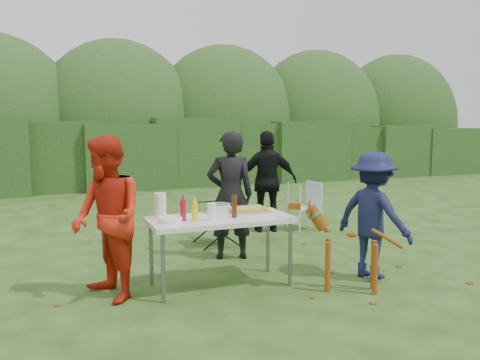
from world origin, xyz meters
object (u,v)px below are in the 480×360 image
object	(u,v)px
dog	(351,248)
mustard_bottle	(195,211)
person_black_puffy	(268,181)
camping_chair	(216,212)
beer_bottle	(234,206)
ketchup_bottle	(183,210)
person_cook	(230,195)
paper_towel_roll	(160,206)
folding_table	(220,222)
lawn_chair	(304,206)
person_red_jacket	(107,218)
child	(373,215)

from	to	relation	value
dog	mustard_bottle	xyz separation A→B (m)	(-1.51, 0.53, 0.39)
person_black_puffy	camping_chair	world-z (taller)	person_black_puffy
person_black_puffy	beer_bottle	xyz separation A→B (m)	(-1.43, -2.28, 0.07)
person_black_puffy	ketchup_bottle	distance (m)	3.00
person_cook	paper_towel_roll	distance (m)	1.32
camping_chair	dog	bearing A→B (deg)	103.02
folding_table	lawn_chair	bearing A→B (deg)	44.53
person_red_jacket	child	world-z (taller)	person_red_jacket
camping_chair	beer_bottle	size ratio (longest dim) A/B	3.86
person_red_jacket	lawn_chair	xyz separation A→B (m)	(3.33, 2.11, -0.43)
person_cook	person_black_puffy	distance (m)	1.65
person_red_jacket	paper_towel_roll	distance (m)	0.59
camping_chair	ketchup_bottle	distance (m)	2.01
person_red_jacket	beer_bottle	world-z (taller)	person_red_jacket
mustard_bottle	beer_bottle	size ratio (longest dim) A/B	0.83
folding_table	camping_chair	xyz separation A→B (m)	(0.53, 1.69, -0.22)
camping_chair	child	bearing A→B (deg)	116.63
lawn_chair	mustard_bottle	size ratio (longest dim) A/B	3.83
person_black_puffy	dog	bearing A→B (deg)	95.60
person_red_jacket	ketchup_bottle	distance (m)	0.75
camping_chair	paper_towel_roll	bearing A→B (deg)	50.04
lawn_chair	beer_bottle	distance (m)	3.03
person_cook	mustard_bottle	xyz separation A→B (m)	(-0.78, -1.08, 0.03)
folding_table	paper_towel_roll	size ratio (longest dim) A/B	5.77
folding_table	ketchup_bottle	size ratio (longest dim) A/B	6.82
folding_table	ketchup_bottle	distance (m)	0.44
child	person_red_jacket	bearing A→B (deg)	61.39
person_black_puffy	ketchup_bottle	size ratio (longest dim) A/B	7.20
lawn_chair	ketchup_bottle	bearing A→B (deg)	31.59
ketchup_bottle	dog	bearing A→B (deg)	-20.23
person_red_jacket	paper_towel_roll	xyz separation A→B (m)	(0.56, 0.17, 0.06)
folding_table	paper_towel_roll	xyz separation A→B (m)	(-0.59, 0.20, 0.18)
person_black_puffy	child	size ratio (longest dim) A/B	1.12
person_black_puffy	person_red_jacket	bearing A→B (deg)	51.81
folding_table	lawn_chair	distance (m)	3.06
lawn_chair	paper_towel_roll	bearing A→B (deg)	26.58
child	beer_bottle	world-z (taller)	child
person_cook	camping_chair	world-z (taller)	person_cook
camping_chair	ketchup_bottle	bearing A→B (deg)	58.32
person_red_jacket	dog	distance (m)	2.47
ketchup_bottle	beer_bottle	distance (m)	0.55
camping_chair	lawn_chair	world-z (taller)	camping_chair
mustard_bottle	beer_bottle	distance (m)	0.44
ketchup_bottle	paper_towel_roll	world-z (taller)	paper_towel_roll
lawn_chair	mustard_bottle	xyz separation A→B (m)	(-2.48, -2.24, 0.46)
child	camping_chair	distance (m)	2.34
person_red_jacket	mustard_bottle	world-z (taller)	person_red_jacket
beer_bottle	folding_table	bearing A→B (deg)	156.51
person_cook	child	world-z (taller)	person_cook
child	mustard_bottle	world-z (taller)	child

